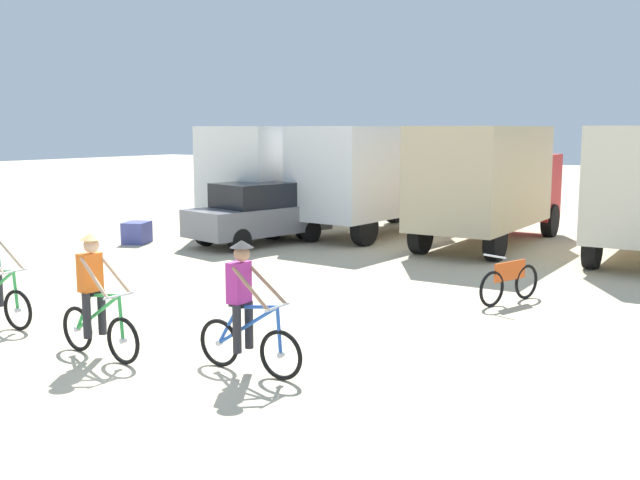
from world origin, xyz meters
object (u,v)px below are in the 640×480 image
(box_truck_tan_camper, at_px, (489,179))
(supply_crate, at_px, (137,233))
(cyclist_cowboy_hat, at_px, (96,300))
(sedan_parked, at_px, (258,213))
(box_truck_avon_van, at_px, (378,174))
(cyclist_near_camera, at_px, (245,312))
(box_truck_white_box, at_px, (286,172))
(bicycle_spare, at_px, (509,282))

(box_truck_tan_camper, distance_m, supply_crate, 10.15)
(cyclist_cowboy_hat, distance_m, supply_crate, 11.01)
(sedan_parked, xyz_separation_m, cyclist_cowboy_hat, (4.71, -9.66, -0.04))
(box_truck_avon_van, distance_m, cyclist_near_camera, 13.79)
(sedan_parked, relative_size, cyclist_near_camera, 2.46)
(box_truck_white_box, distance_m, box_truck_tan_camper, 6.92)
(box_truck_tan_camper, xyz_separation_m, cyclist_cowboy_hat, (-0.85, -13.05, -1.03))
(box_truck_avon_van, xyz_separation_m, supply_crate, (-4.80, -5.57, -1.56))
(box_truck_avon_van, relative_size, box_truck_tan_camper, 1.01)
(box_truck_avon_van, bearing_deg, supply_crate, -130.75)
(bicycle_spare, relative_size, supply_crate, 2.12)
(box_truck_tan_camper, bearing_deg, box_truck_white_box, -178.32)
(box_truck_white_box, distance_m, cyclist_near_camera, 14.79)
(box_truck_white_box, bearing_deg, box_truck_avon_van, 10.02)
(box_truck_tan_camper, bearing_deg, box_truck_avon_van, 174.62)
(cyclist_cowboy_hat, xyz_separation_m, cyclist_near_camera, (2.24, 0.66, 0.00))
(sedan_parked, bearing_deg, cyclist_cowboy_hat, -64.02)
(box_truck_tan_camper, distance_m, bicycle_spare, 7.24)
(box_truck_tan_camper, xyz_separation_m, sedan_parked, (-5.56, -3.39, -0.99))
(box_truck_white_box, xyz_separation_m, supply_crate, (-1.65, -5.02, -1.56))
(sedan_parked, bearing_deg, cyclist_near_camera, -52.34)
(cyclist_near_camera, relative_size, bicycle_spare, 1.09)
(cyclist_cowboy_hat, height_order, supply_crate, cyclist_cowboy_hat)
(sedan_parked, relative_size, cyclist_cowboy_hat, 2.46)
(box_truck_avon_van, distance_m, box_truck_tan_camper, 3.78)
(box_truck_tan_camper, distance_m, sedan_parked, 6.59)
(sedan_parked, distance_m, bicycle_spare, 9.06)
(box_truck_white_box, xyz_separation_m, bicycle_spare, (9.87, -6.24, -1.48))
(sedan_parked, relative_size, bicycle_spare, 2.69)
(box_truck_white_box, relative_size, bicycle_spare, 4.11)
(supply_crate, bearing_deg, cyclist_near_camera, -35.80)
(box_truck_tan_camper, relative_size, supply_crate, 8.65)
(cyclist_near_camera, height_order, bicycle_spare, cyclist_near_camera)
(box_truck_white_box, height_order, box_truck_avon_van, same)
(box_truck_white_box, bearing_deg, supply_crate, -108.17)
(box_truck_tan_camper, height_order, sedan_parked, box_truck_tan_camper)
(bicycle_spare, bearing_deg, cyclist_near_camera, -104.70)
(sedan_parked, bearing_deg, box_truck_white_box, 113.08)
(sedan_parked, height_order, bicycle_spare, sedan_parked)
(box_truck_avon_van, height_order, cyclist_cowboy_hat, box_truck_avon_van)
(box_truck_white_box, bearing_deg, cyclist_near_camera, -55.73)
(sedan_parked, xyz_separation_m, supply_crate, (-3.00, -1.83, -0.57))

